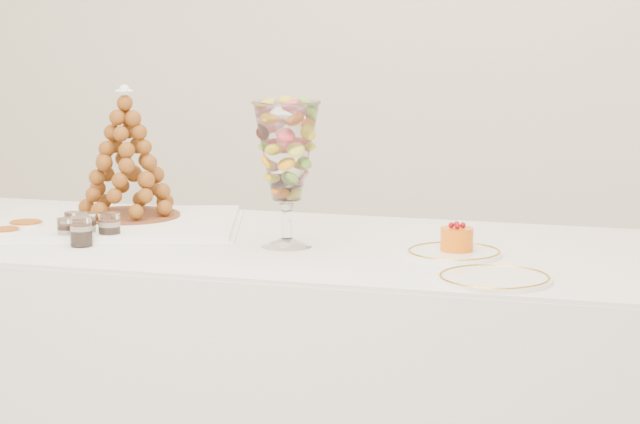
% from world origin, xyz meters
% --- Properties ---
extents(buffet_table, '(2.21, 0.96, 0.83)m').
position_xyz_m(buffet_table, '(-0.14, 0.27, 0.41)').
color(buffet_table, white).
rests_on(buffet_table, ground).
extents(lace_tray, '(0.77, 0.67, 0.02)m').
position_xyz_m(lace_tray, '(-0.51, 0.31, 0.84)').
color(lace_tray, white).
rests_on(lace_tray, buffet_table).
extents(macaron_vase, '(0.17, 0.17, 0.36)m').
position_xyz_m(macaron_vase, '(0.02, 0.22, 1.07)').
color(macaron_vase, white).
rests_on(macaron_vase, buffet_table).
extents(cake_plate, '(0.23, 0.23, 0.01)m').
position_xyz_m(cake_plate, '(0.45, 0.24, 0.83)').
color(cake_plate, white).
rests_on(cake_plate, buffet_table).
extents(spare_plate, '(0.25, 0.25, 0.01)m').
position_xyz_m(spare_plate, '(0.59, -0.00, 0.83)').
color(spare_plate, white).
rests_on(spare_plate, buffet_table).
extents(verrine_a, '(0.05, 0.05, 0.06)m').
position_xyz_m(verrine_a, '(-0.56, 0.19, 0.86)').
color(verrine_a, white).
rests_on(verrine_a, buffet_table).
extents(verrine_b, '(0.05, 0.05, 0.07)m').
position_xyz_m(verrine_b, '(-0.50, 0.14, 0.86)').
color(verrine_b, white).
rests_on(verrine_b, buffet_table).
extents(verrine_c, '(0.07, 0.07, 0.08)m').
position_xyz_m(verrine_c, '(-0.43, 0.13, 0.87)').
color(verrine_c, white).
rests_on(verrine_c, buffet_table).
extents(verrine_d, '(0.05, 0.05, 0.06)m').
position_xyz_m(verrine_d, '(-0.53, 0.09, 0.86)').
color(verrine_d, white).
rests_on(verrine_d, buffet_table).
extents(verrine_e, '(0.07, 0.07, 0.07)m').
position_xyz_m(verrine_e, '(-0.47, 0.06, 0.87)').
color(verrine_e, white).
rests_on(verrine_e, buffet_table).
extents(ramekin_back, '(0.09, 0.09, 0.03)m').
position_xyz_m(ramekin_back, '(-0.69, 0.16, 0.84)').
color(ramekin_back, white).
rests_on(ramekin_back, buffet_table).
extents(ramekin_front, '(0.08, 0.08, 0.03)m').
position_xyz_m(ramekin_front, '(-0.70, 0.07, 0.84)').
color(ramekin_front, white).
rests_on(ramekin_front, buffet_table).
extents(croquembouche, '(0.29, 0.29, 0.36)m').
position_xyz_m(croquembouche, '(-0.50, 0.38, 1.03)').
color(croquembouche, brown).
rests_on(croquembouche, lace_tray).
extents(mousse_cake, '(0.08, 0.08, 0.07)m').
position_xyz_m(mousse_cake, '(0.45, 0.25, 0.87)').
color(mousse_cake, orange).
rests_on(mousse_cake, cake_plate).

